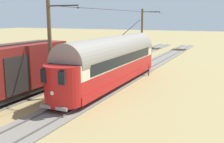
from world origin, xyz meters
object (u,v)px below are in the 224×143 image
vintage_streetcar (113,60)px  coach_adjacent (1,72)px  catenary_pole_foreground (142,34)px  track_end_bumper (120,58)px  catenary_pole_mid_near (51,49)px  switch_stand (149,69)px

vintage_streetcar → coach_adjacent: bearing=57.3°
vintage_streetcar → catenary_pole_foreground: (2.38, -15.05, 1.43)m
track_end_bumper → catenary_pole_foreground: bearing=-144.6°
catenary_pole_foreground → track_end_bumper: 4.55m
track_end_bumper → vintage_streetcar: bearing=110.5°
coach_adjacent → track_end_bumper: bearing=-90.0°
catenary_pole_foreground → catenary_pole_mid_near: bearing=90.0°
vintage_streetcar → catenary_pole_foreground: catenary_pole_foreground is taller
coach_adjacent → switch_stand: bearing=-117.4°
coach_adjacent → catenary_pole_foreground: (-2.56, -22.75, 1.53)m
catenary_pole_mid_near → catenary_pole_foreground: bearing=-90.0°
catenary_pole_foreground → catenary_pole_mid_near: size_ratio=1.00×
coach_adjacent → catenary_pole_mid_near: bearing=-138.3°
vintage_streetcar → switch_stand: vintage_streetcar is taller
coach_adjacent → catenary_pole_mid_near: (-2.56, -2.28, 1.53)m
vintage_streetcar → catenary_pole_mid_near: catenary_pole_mid_near is taller
vintage_streetcar → catenary_pole_foreground: size_ratio=2.43×
vintage_streetcar → track_end_bumper: size_ratio=9.55×
vintage_streetcar → switch_stand: 5.62m
vintage_streetcar → catenary_pole_mid_near: 6.09m
switch_stand → catenary_pole_mid_near: bearing=68.8°
catenary_pole_mid_near → vintage_streetcar: bearing=-113.7°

